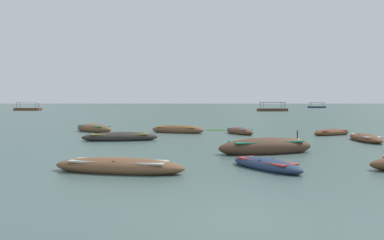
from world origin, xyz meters
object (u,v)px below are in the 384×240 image
rowboat_9 (119,166)px  ferry_2 (317,107)px  rowboat_7 (177,130)px  rowboat_2 (266,165)px  rowboat_10 (120,137)px  ferry_1 (28,109)px  ferry_0 (272,109)px  rowboat_3 (239,131)px  mooring_buoy (297,142)px  rowboat_4 (94,129)px  rowboat_1 (266,147)px  rowboat_11 (365,138)px  rowboat_0 (332,133)px

rowboat_9 → ferry_2: (62.97, 155.04, 0.26)m
rowboat_7 → ferry_2: (60.82, 138.19, 0.22)m
rowboat_9 → rowboat_2: bearing=4.3°
rowboat_10 → ferry_1: size_ratio=0.58×
rowboat_2 → rowboat_10: rowboat_10 is taller
rowboat_9 → ferry_0: 95.94m
rowboat_3 → mooring_buoy: mooring_buoy is taller
rowboat_7 → rowboat_10: rowboat_7 is taller
ferry_0 → ferry_2: size_ratio=1.09×
rowboat_4 → rowboat_9: rowboat_4 is taller
rowboat_9 → ferry_1: ferry_1 is taller
rowboat_9 → mooring_buoy: mooring_buoy is taller
rowboat_1 → rowboat_2: bearing=-103.2°
rowboat_11 → ferry_0: 83.32m
ferry_0 → ferry_1: bearing=169.4°
rowboat_0 → rowboat_4: rowboat_4 is taller
rowboat_0 → rowboat_9: (-12.69, -14.26, 0.02)m
rowboat_10 → mooring_buoy: size_ratio=5.41×
rowboat_7 → rowboat_11: 12.83m
rowboat_1 → rowboat_10: (-7.17, 6.37, -0.07)m
rowboat_3 → rowboat_10: 9.05m
ferry_2 → rowboat_3: bearing=-112.0°
rowboat_1 → ferry_2: size_ratio=0.65×
ferry_2 → ferry_0: bearing=-118.8°
rowboat_0 → ferry_2: bearing=70.3°
ferry_1 → ferry_2: size_ratio=1.07×
rowboat_2 → rowboat_9: size_ratio=0.73×
rowboat_9 → rowboat_10: bearing=96.9°
rowboat_9 → mooring_buoy: 12.18m
rowboat_11 → rowboat_0: bearing=92.4°
rowboat_7 → rowboat_11: size_ratio=1.02×
rowboat_3 → rowboat_7: size_ratio=0.78×
rowboat_1 → rowboat_4: (-10.08, 13.72, -0.03)m
rowboat_11 → mooring_buoy: (-4.35, -1.12, -0.08)m
rowboat_0 → rowboat_3: 6.30m
rowboat_2 → ferry_1: bearing=112.8°
ferry_0 → rowboat_0: bearing=-101.2°
rowboat_0 → rowboat_9: rowboat_9 is taller
rowboat_4 → ferry_2: 152.32m
rowboat_1 → rowboat_11: bearing=36.4°
rowboat_1 → ferry_0: ferry_0 is taller
rowboat_3 → ferry_2: bearing=68.0°
rowboat_9 → ferry_2: bearing=67.9°
rowboat_0 → rowboat_1: 11.83m
rowboat_7 → ferry_2: size_ratio=0.59×
rowboat_3 → ferry_1: bearing=117.1°
rowboat_4 → rowboat_11: rowboat_4 is taller
rowboat_2 → rowboat_11: 12.40m
rowboat_7 → mooring_buoy: bearing=-51.9°
rowboat_3 → rowboat_9: rowboat_3 is taller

